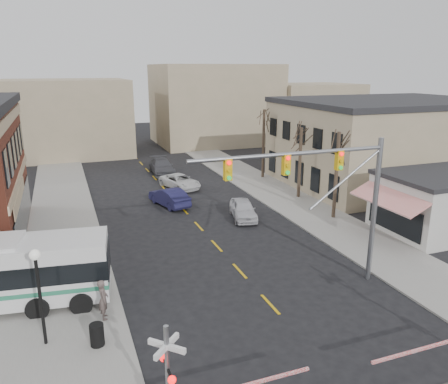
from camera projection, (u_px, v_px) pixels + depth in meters
The scene contains 18 objects.
ground at pixel (289, 326), 20.14m from camera, with size 160.00×160.00×0.00m, color black.
sidewalk_west at pixel (63, 216), 34.91m from camera, with size 5.00×60.00×0.12m, color gray.
sidewalk_east at pixel (275, 193), 41.34m from camera, with size 5.00×60.00×0.12m, color gray.
tan_building at pixel (387, 141), 44.42m from camera, with size 20.30×15.30×8.50m.
awning_shop at pixel (440, 203), 31.25m from camera, with size 9.74×6.20×4.30m.
tree_east_a at pixel (336, 175), 33.54m from camera, with size 0.28×0.28×6.75m.
tree_east_b at pixel (300, 163), 39.10m from camera, with size 0.28×0.28×6.30m.
tree_east_c at pixel (263, 144), 46.25m from camera, with size 0.28×0.28×7.20m.
traffic_signal_mast at pixel (331, 184), 22.11m from camera, with size 10.57×0.30×8.00m.
rr_crossing_west at pixel (181, 380), 13.79m from camera, with size 5.60×1.36×4.00m.
street_lamp at pixel (38, 278), 17.81m from camera, with size 0.44×0.44×4.32m.
trash_bin at pixel (97, 335), 18.42m from camera, with size 0.60×0.60×0.97m, color black.
car_a at pixel (243, 209), 34.36m from camera, with size 1.76×4.38×1.49m, color silver.
car_b at pixel (169, 197), 37.50m from camera, with size 1.64×4.71×1.55m, color #1A1940.
car_c at pixel (180, 181), 43.01m from camera, with size 2.25×4.89×1.36m, color silver.
car_d at pixel (162, 167), 48.82m from camera, with size 2.31×5.68×1.65m, color #46474C.
pedestrian_near at pixel (103, 299), 20.28m from camera, with size 0.71×0.47×1.95m, color #5D4E4A.
pedestrian_far at pixel (41, 274), 23.17m from camera, with size 0.77×0.60×1.58m, color #383862.
Camera 1 is at (-9.05, -15.48, 11.46)m, focal length 35.00 mm.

